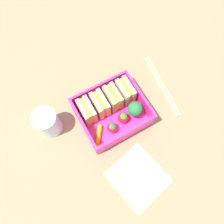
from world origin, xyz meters
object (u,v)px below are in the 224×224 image
object	(u,v)px
sandwich_center_right	(125,91)
chopstick_pair	(162,85)
sandwich_center_left	(100,104)
strawberry_left	(123,118)
drinking_glass	(48,123)
strawberry_far_left	(112,128)
sandwich_center	(113,98)
sandwich_left	(87,111)
broccoli_floret	(135,109)
folded_napkin	(138,177)
carrot_stick_far_left	(98,136)

from	to	relation	value
sandwich_center_right	chopstick_pair	xyz separation A→B (cm)	(10.85, -1.82, -3.61)
sandwich_center_left	strawberry_left	xyz separation A→B (cm)	(3.49, -5.41, -1.30)
sandwich_center_left	drinking_glass	bearing A→B (deg)	170.97
strawberry_far_left	drinking_glass	xyz separation A→B (cm)	(-12.89, 8.31, 1.17)
sandwich_center_left	sandwich_center	world-z (taller)	same
sandwich_left	strawberry_far_left	world-z (taller)	sandwich_left
sandwich_center	broccoli_floret	size ratio (longest dim) A/B	1.14
sandwich_center_left	strawberry_far_left	distance (cm)	6.40
strawberry_far_left	strawberry_left	size ratio (longest dim) A/B	0.94
sandwich_center	folded_napkin	bearing A→B (deg)	-101.89
sandwich_center_right	folded_napkin	bearing A→B (deg)	-111.70
sandwich_center	strawberry_far_left	size ratio (longest dim) A/B	1.79
sandwich_center	strawberry_left	world-z (taller)	sandwich_center
carrot_stick_far_left	broccoli_floret	world-z (taller)	broccoli_floret
drinking_glass	folded_napkin	distance (cm)	24.83
sandwich_center	sandwich_left	bearing A→B (deg)	180.00
chopstick_pair	folded_napkin	size ratio (longest dim) A/B	1.63
sandwich_left	folded_napkin	bearing A→B (deg)	-80.68
sandwich_left	chopstick_pair	size ratio (longest dim) A/B	0.29
sandwich_center_left	sandwich_center	distance (cm)	3.57
sandwich_left	broccoli_floret	size ratio (longest dim) A/B	1.14
sandwich_left	carrot_stick_far_left	bearing A→B (deg)	-93.22
sandwich_left	chopstick_pair	distance (cm)	21.95
folded_napkin	sandwich_center_right	bearing A→B (deg)	68.30
sandwich_left	sandwich_center_right	distance (cm)	10.72
drinking_glass	carrot_stick_far_left	bearing A→B (deg)	-42.40
sandwich_left	sandwich_center_right	size ratio (longest dim) A/B	1.00
sandwich_left	strawberry_left	distance (cm)	8.99
sandwich_center_left	sandwich_center	bearing A→B (deg)	0.00
carrot_stick_far_left	sandwich_center_right	bearing A→B (deg)	29.33
folded_napkin	sandwich_left	bearing A→B (deg)	99.32
folded_napkin	broccoli_floret	bearing A→B (deg)	62.34
strawberry_far_left	drinking_glass	size ratio (longest dim) A/B	0.41
sandwich_center_right	carrot_stick_far_left	distance (cm)	12.87
broccoli_floret	folded_napkin	size ratio (longest dim) A/B	0.41
carrot_stick_far_left	sandwich_center	bearing A→B (deg)	39.68
sandwich_left	carrot_stick_far_left	distance (cm)	6.59
sandwich_left	folded_napkin	size ratio (longest dim) A/B	0.47
sandwich_center_right	strawberry_far_left	distance (cm)	9.67
sandwich_center	sandwich_center_left	bearing A→B (deg)	180.00
strawberry_far_left	chopstick_pair	xyz separation A→B (cm)	(18.10, 4.42, -2.22)
carrot_stick_far_left	folded_napkin	world-z (taller)	carrot_stick_far_left
sandwich_center	carrot_stick_far_left	size ratio (longest dim) A/B	1.05
sandwich_center_right	chopstick_pair	size ratio (longest dim) A/B	0.29
sandwich_center	strawberry_far_left	bearing A→B (deg)	-120.50
drinking_glass	sandwich_left	bearing A→B (deg)	-12.37
chopstick_pair	sandwich_center_right	bearing A→B (deg)	170.48
sandwich_left	sandwich_center_right	xyz separation A→B (cm)	(10.72, 0.00, 0.00)
broccoli_floret	chopstick_pair	xyz separation A→B (cm)	(11.25, 3.51, -3.69)
sandwich_center_left	strawberry_left	world-z (taller)	sandwich_center_left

